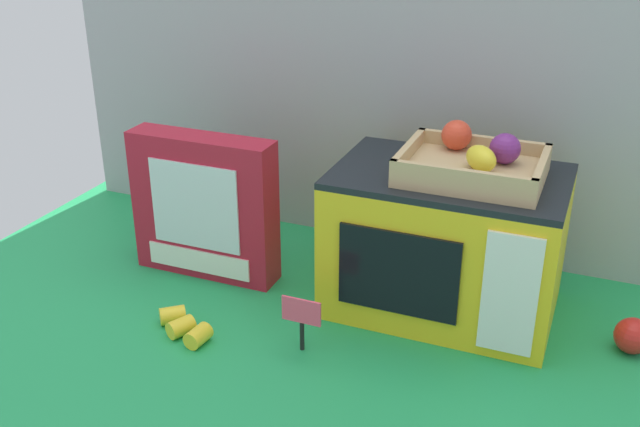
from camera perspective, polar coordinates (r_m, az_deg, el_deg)
name	(u,v)px	position (r m, az deg, el deg)	size (l,w,h in m)	color
ground_plane	(376,297)	(1.44, 4.36, -6.40)	(1.70, 1.70, 0.00)	#219E54
display_back_panel	(422,72)	(1.52, 7.87, 10.70)	(1.61, 0.03, 0.76)	#A0A3A8
toy_microwave	(445,242)	(1.36, 9.60, -2.18)	(0.40, 0.27, 0.27)	yellow
food_groups_crate	(474,164)	(1.29, 11.75, 3.78)	(0.24, 0.19, 0.08)	tan
cookie_set_box	(204,207)	(1.48, -8.88, 0.53)	(0.29, 0.07, 0.29)	#B2192D
price_sign	(301,316)	(1.25, -1.43, -7.90)	(0.07, 0.01, 0.10)	black
loose_toy_banana	(184,326)	(1.34, -10.42, -8.48)	(0.12, 0.09, 0.03)	yellow
loose_toy_apple	(633,336)	(1.37, 22.88, -8.65)	(0.06, 0.06, 0.06)	red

